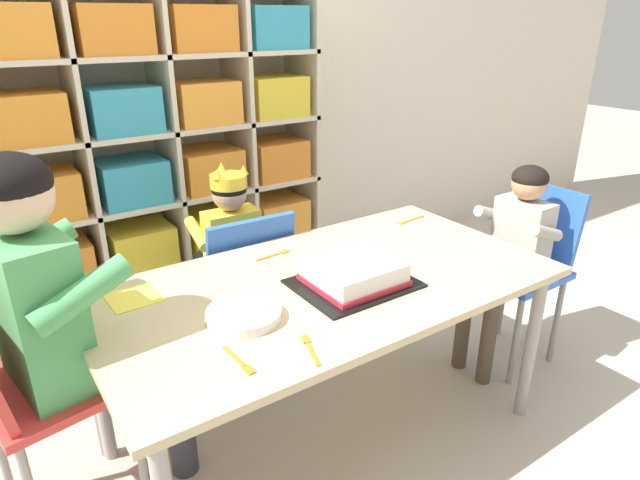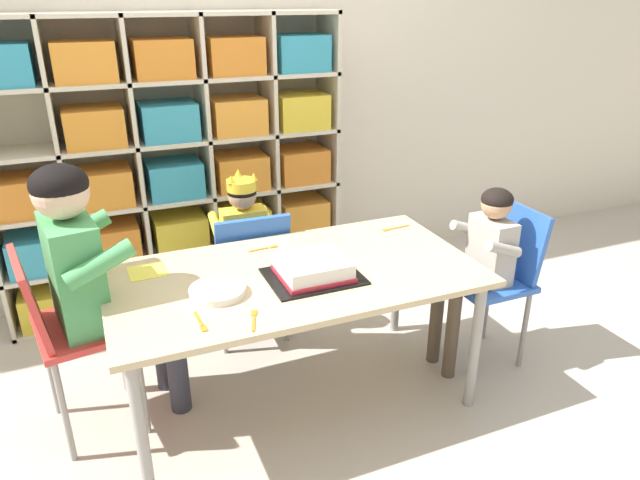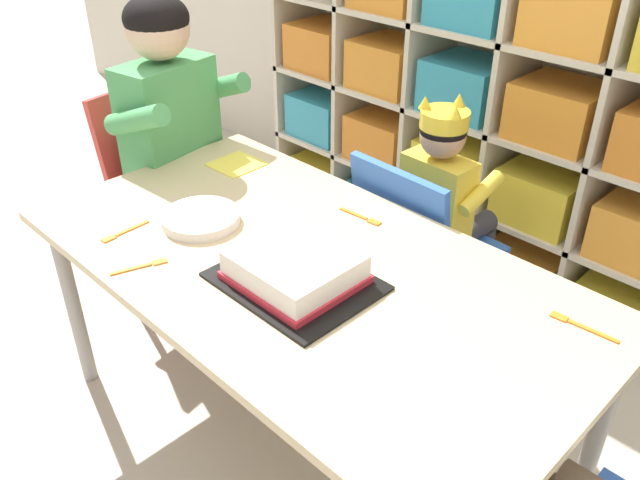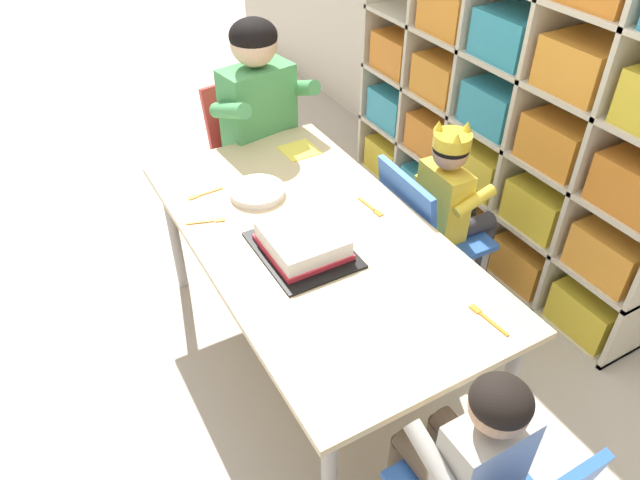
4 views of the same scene
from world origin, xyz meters
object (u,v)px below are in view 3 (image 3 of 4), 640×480
object	(u,v)px
child_with_crown	(445,195)
fork_beside_plate_stack	(123,233)
fork_near_child_seat	(362,217)
activity_table	(303,280)
classroom_chair_adult_side	(165,176)
fork_at_table_front_edge	(143,266)
classroom_chair_blue	(417,243)
adult_helper_seated	(184,131)
paper_plate_stack	(201,218)
fork_scattered_mid_table	(579,325)
birthday_cake_on_tray	(295,271)

from	to	relation	value
child_with_crown	fork_beside_plate_stack	distance (m)	0.95
fork_beside_plate_stack	fork_near_child_seat	xyz separation A→B (m)	(0.38, 0.49, 0.00)
activity_table	fork_beside_plate_stack	xyz separation A→B (m)	(-0.42, -0.24, 0.06)
classroom_chair_adult_side	fork_at_table_front_edge	world-z (taller)	classroom_chair_adult_side
activity_table	classroom_chair_blue	size ratio (longest dim) A/B	2.07
fork_beside_plate_stack	fork_near_child_seat	world-z (taller)	same
activity_table	fork_beside_plate_stack	distance (m)	0.48
activity_table	adult_helper_seated	bearing A→B (deg)	166.69
classroom_chair_blue	adult_helper_seated	size ratio (longest dim) A/B	0.64
fork_near_child_seat	classroom_chair_blue	bearing A→B (deg)	-94.47
classroom_chair_adult_side	paper_plate_stack	distance (m)	0.58
fork_scattered_mid_table	fork_beside_plate_stack	distance (m)	1.10
adult_helper_seated	fork_scattered_mid_table	bearing A→B (deg)	-96.42
paper_plate_stack	child_with_crown	bearing A→B (deg)	68.15
child_with_crown	paper_plate_stack	bearing A→B (deg)	70.20
activity_table	birthday_cake_on_tray	world-z (taller)	birthday_cake_on_tray
fork_beside_plate_stack	classroom_chair_blue	bearing A→B (deg)	-29.30
fork_at_table_front_edge	classroom_chair_adult_side	bearing A→B (deg)	-108.14
classroom_chair_blue	paper_plate_stack	world-z (taller)	classroom_chair_blue
classroom_chair_adult_side	child_with_crown	bearing A→B (deg)	-68.40
activity_table	fork_beside_plate_stack	bearing A→B (deg)	-150.37
fork_beside_plate_stack	fork_at_table_front_edge	world-z (taller)	same
fork_beside_plate_stack	activity_table	bearing A→B (deg)	-63.26
paper_plate_stack	fork_near_child_seat	size ratio (longest dim) A/B	1.60
fork_scattered_mid_table	fork_at_table_front_edge	world-z (taller)	same
classroom_chair_adult_side	paper_plate_stack	bearing A→B (deg)	-121.79
child_with_crown	paper_plate_stack	xyz separation A→B (m)	(-0.28, -0.70, 0.09)
birthday_cake_on_tray	fork_at_table_front_edge	xyz separation A→B (m)	(-0.30, -0.21, -0.03)
classroom_chair_adult_side	fork_near_child_seat	distance (m)	0.82
fork_at_table_front_edge	adult_helper_seated	bearing A→B (deg)	-115.92
classroom_chair_blue	paper_plate_stack	distance (m)	0.68
fork_scattered_mid_table	paper_plate_stack	bearing A→B (deg)	-165.68
classroom_chair_blue	fork_at_table_front_edge	xyz separation A→B (m)	(-0.21, -0.80, 0.20)
classroom_chair_blue	activity_table	bearing A→B (deg)	96.70
activity_table	child_with_crown	bearing A→B (deg)	93.44
fork_near_child_seat	classroom_chair_adult_side	bearing A→B (deg)	2.72
paper_plate_stack	fork_near_child_seat	xyz separation A→B (m)	(0.28, 0.32, -0.01)
classroom_chair_adult_side	fork_scattered_mid_table	distance (m)	1.42
classroom_chair_blue	classroom_chair_adult_side	xyz separation A→B (m)	(-0.80, -0.37, 0.07)
fork_beside_plate_stack	child_with_crown	bearing A→B (deg)	-26.35
activity_table	fork_scattered_mid_table	xyz separation A→B (m)	(0.58, 0.24, 0.06)
classroom_chair_blue	fork_at_table_front_edge	size ratio (longest dim) A/B	5.15
adult_helper_seated	fork_near_child_seat	bearing A→B (deg)	-92.49
classroom_chair_blue	fork_near_child_seat	xyz separation A→B (m)	(0.00, -0.26, 0.20)
adult_helper_seated	fork_near_child_seat	xyz separation A→B (m)	(0.68, 0.08, -0.07)
birthday_cake_on_tray	fork_beside_plate_stack	size ratio (longest dim) A/B	2.58
child_with_crown	fork_beside_plate_stack	size ratio (longest dim) A/B	6.19
activity_table	paper_plate_stack	world-z (taller)	paper_plate_stack
activity_table	fork_at_table_front_edge	distance (m)	0.38
classroom_chair_blue	fork_scattered_mid_table	size ratio (longest dim) A/B	4.80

